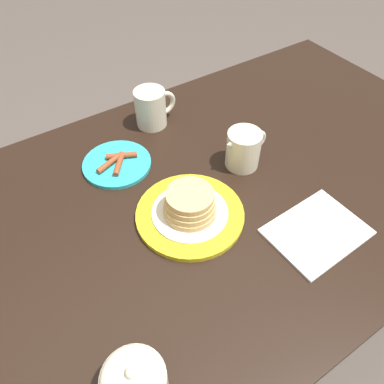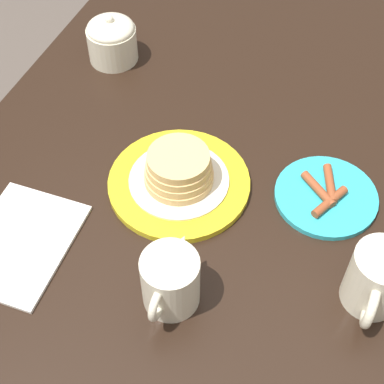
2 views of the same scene
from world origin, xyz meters
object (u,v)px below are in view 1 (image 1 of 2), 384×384
object	(u,v)px
creamer_pitcher	(243,149)
sugar_bowl	(135,382)
side_plate_bacon	(117,163)
napkin	(317,232)
coffee_mug	(152,107)
pancake_plate	(190,209)

from	to	relation	value
creamer_pitcher	sugar_bowl	world-z (taller)	creamer_pitcher
side_plate_bacon	napkin	distance (m)	0.49
creamer_pitcher	side_plate_bacon	bearing A→B (deg)	147.74
sugar_bowl	napkin	distance (m)	0.46
coffee_mug	sugar_bowl	distance (m)	0.67
pancake_plate	sugar_bowl	bearing A→B (deg)	-136.21
sugar_bowl	pancake_plate	bearing A→B (deg)	43.79
pancake_plate	side_plate_bacon	size ratio (longest dim) A/B	1.40
sugar_bowl	napkin	world-z (taller)	sugar_bowl
creamer_pitcher	napkin	xyz separation A→B (m)	(0.00, -0.25, -0.05)
pancake_plate	creamer_pitcher	xyz separation A→B (m)	(0.20, 0.07, 0.03)
napkin	pancake_plate	bearing A→B (deg)	137.24
pancake_plate	sugar_bowl	distance (m)	0.36
coffee_mug	creamer_pitcher	xyz separation A→B (m)	(0.10, -0.26, -0.00)
side_plate_bacon	sugar_bowl	world-z (taller)	sugar_bowl
coffee_mug	napkin	xyz separation A→B (m)	(0.10, -0.51, -0.05)
side_plate_bacon	creamer_pitcher	bearing A→B (deg)	-32.26
coffee_mug	sugar_bowl	world-z (taller)	coffee_mug
sugar_bowl	napkin	size ratio (longest dim) A/B	0.49
side_plate_bacon	pancake_plate	bearing A→B (deg)	-75.00
side_plate_bacon	napkin	bearing A→B (deg)	-57.94
side_plate_bacon	sugar_bowl	distance (m)	0.52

